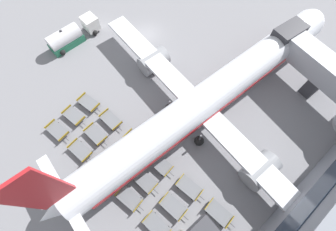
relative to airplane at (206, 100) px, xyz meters
name	(u,v)px	position (x,y,z in m)	size (l,w,h in m)	color
ground_plane	(147,34)	(-15.92, 3.01, -3.25)	(500.00, 500.00, 0.00)	gray
jet_bridge	(336,85)	(9.06, 13.54, 0.39)	(17.19, 5.80, 6.10)	#A8AAB2
airplane	(206,100)	(0.00, 0.00, 0.00)	(38.02, 43.81, 13.14)	silver
fuel_tanker_secondary	(70,36)	(-22.24, -6.89, -1.97)	(3.36, 8.43, 3.05)	white
baggage_dolly_row_near_col_a	(58,131)	(-9.88, -16.15, -2.77)	(3.64, 2.12, 0.92)	slate
baggage_dolly_row_near_col_b	(80,151)	(-5.72, -15.29, -2.77)	(3.64, 2.08, 0.92)	slate
baggage_dolly_row_near_col_c	(102,173)	(-1.73, -14.84, -2.77)	(3.64, 2.10, 0.92)	slate
baggage_dolly_row_near_col_d	(129,198)	(2.57, -13.99, -2.77)	(3.64, 2.19, 0.92)	slate
baggage_dolly_row_near_col_e	(157,226)	(6.73, -13.42, -2.77)	(3.62, 1.97, 0.92)	slate
baggage_dolly_row_mid_a_col_a	(74,116)	(-10.38, -13.49, -2.77)	(3.64, 2.16, 0.92)	slate
baggage_dolly_row_mid_a_col_b	(96,134)	(-6.29, -12.71, -2.77)	(3.62, 1.97, 0.92)	slate
baggage_dolly_row_mid_a_col_c	(118,158)	(-2.00, -12.25, -2.77)	(3.64, 2.13, 0.92)	slate
baggage_dolly_row_mid_a_col_d	(145,181)	(2.21, -11.51, -2.77)	(3.63, 1.99, 0.92)	slate
baggage_dolly_row_mid_a_col_e	(173,206)	(6.42, -10.82, -2.77)	(3.63, 2.05, 0.92)	slate
baggage_dolly_row_mid_b_col_a	(89,103)	(-10.79, -10.97, -2.77)	(3.64, 2.19, 0.92)	slate
baggage_dolly_row_mid_b_col_b	(111,120)	(-6.74, -10.13, -2.77)	(3.61, 1.94, 0.92)	slate
baggage_dolly_row_mid_b_col_c	(136,141)	(-2.38, -9.40, -2.77)	(3.63, 2.06, 0.92)	slate
baggage_dolly_row_mid_b_col_d	(160,164)	(1.89, -8.92, -2.77)	(3.63, 2.02, 0.92)	slate
baggage_dolly_row_mid_b_col_e	(189,187)	(6.08, -8.12, -2.77)	(3.64, 2.10, 0.92)	slate
baggage_dolly_row_mid_b_col_f	(219,213)	(10.11, -7.48, -2.77)	(3.63, 1.99, 0.92)	slate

